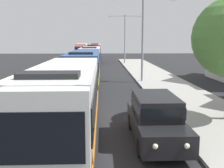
# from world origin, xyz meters

# --- Properties ---
(bus_lead) EXTENTS (2.58, 10.59, 3.21)m
(bus_lead) POSITION_xyz_m (-1.30, 11.02, 1.69)
(bus_lead) COLOR silver
(bus_lead) RESTS_ON ground_plane
(bus_second_in_line) EXTENTS (2.58, 11.42, 3.21)m
(bus_second_in_line) POSITION_xyz_m (-1.30, 23.50, 1.69)
(bus_second_in_line) COLOR #284C8C
(bus_second_in_line) RESTS_ON ground_plane
(bus_middle) EXTENTS (2.58, 10.92, 3.21)m
(bus_middle) POSITION_xyz_m (-1.30, 36.86, 1.69)
(bus_middle) COLOR silver
(bus_middle) RESTS_ON ground_plane
(bus_fourth_in_line) EXTENTS (2.58, 11.03, 3.21)m
(bus_fourth_in_line) POSITION_xyz_m (-1.30, 50.12, 1.69)
(bus_fourth_in_line) COLOR maroon
(bus_fourth_in_line) RESTS_ON ground_plane
(bus_rear) EXTENTS (2.58, 12.03, 3.21)m
(bus_rear) POSITION_xyz_m (-1.30, 63.09, 1.69)
(bus_rear) COLOR silver
(bus_rear) RESTS_ON ground_plane
(white_suv) EXTENTS (1.86, 5.07, 1.90)m
(white_suv) POSITION_xyz_m (2.40, 10.67, 1.03)
(white_suv) COLOR black
(white_suv) RESTS_ON ground_plane
(box_truck_oncoming) EXTENTS (2.35, 8.33, 3.15)m
(box_truck_oncoming) POSITION_xyz_m (-4.60, 64.41, 1.72)
(box_truck_oncoming) COLOR maroon
(box_truck_oncoming) RESTS_ON ground_plane
(streetlamp_mid) EXTENTS (6.07, 0.28, 7.94)m
(streetlamp_mid) POSITION_xyz_m (4.10, 25.94, 5.05)
(streetlamp_mid) COLOR gray
(streetlamp_mid) RESTS_ON sidewalk
(streetlamp_far) EXTENTS (5.47, 0.28, 7.99)m
(streetlamp_far) POSITION_xyz_m (4.10, 45.96, 5.03)
(streetlamp_far) COLOR gray
(streetlamp_far) RESTS_ON sidewalk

